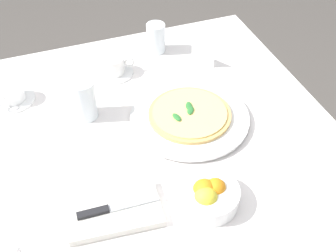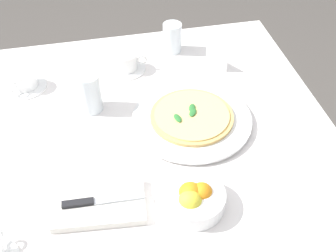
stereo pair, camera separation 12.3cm
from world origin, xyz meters
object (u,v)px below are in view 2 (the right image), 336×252
object	(u,v)px
water_glass_right_edge	(90,95)
citrus_bowl	(194,199)
coffee_cup_far_left	(127,62)
dinner_knife	(99,200)
coffee_cup_left_edge	(24,81)
napkin_folded	(99,204)
pizza_plate	(192,119)
pizza	(192,116)
menu_card	(217,59)
water_glass_center_back	(172,39)

from	to	relation	value
water_glass_right_edge	citrus_bowl	world-z (taller)	water_glass_right_edge
coffee_cup_far_left	dinner_knife	world-z (taller)	coffee_cup_far_left
citrus_bowl	coffee_cup_left_edge	bearing A→B (deg)	126.11
dinner_knife	napkin_folded	bearing A→B (deg)	-180.00
pizza_plate	pizza	xyz separation A→B (m)	(-0.00, 0.00, 0.01)
pizza_plate	napkin_folded	world-z (taller)	napkin_folded
citrus_bowl	menu_card	bearing A→B (deg)	67.84
pizza_plate	menu_card	distance (m)	0.29
menu_card	dinner_knife	bearing A→B (deg)	-72.96
citrus_bowl	pizza	bearing A→B (deg)	76.43
water_glass_right_edge	water_glass_center_back	bearing A→B (deg)	39.73
coffee_cup_left_edge	water_glass_right_edge	distance (m)	0.24
water_glass_right_edge	citrus_bowl	size ratio (longest dim) A/B	0.82
pizza	dinner_knife	xyz separation A→B (m)	(-0.29, -0.24, -0.00)
pizza	water_glass_right_edge	xyz separation A→B (m)	(-0.28, 0.12, 0.03)
water_glass_right_edge	pizza_plate	bearing A→B (deg)	-23.70
citrus_bowl	menu_card	xyz separation A→B (m)	(0.22, 0.54, 0.00)
coffee_cup_far_left	coffee_cup_left_edge	size ratio (longest dim) A/B	1.02
dinner_knife	coffee_cup_far_left	bearing A→B (deg)	77.59
coffee_cup_left_edge	water_glass_right_edge	xyz separation A→B (m)	(0.20, -0.14, 0.03)
pizza_plate	water_glass_center_back	xyz separation A→B (m)	(0.03, 0.37, 0.03)
pizza_plate	water_glass_center_back	size ratio (longest dim) A/B	3.34
water_glass_right_edge	dinner_knife	size ratio (longest dim) A/B	0.63
pizza	napkin_folded	distance (m)	0.38
napkin_folded	citrus_bowl	distance (m)	0.23
dinner_knife	citrus_bowl	distance (m)	0.22
napkin_folded	citrus_bowl	world-z (taller)	citrus_bowl
pizza	menu_card	distance (m)	0.29
coffee_cup_far_left	citrus_bowl	xyz separation A→B (m)	(0.07, -0.58, -0.00)
water_glass_center_back	citrus_bowl	distance (m)	0.67
water_glass_right_edge	napkin_folded	bearing A→B (deg)	-92.19
dinner_knife	menu_card	distance (m)	0.66
pizza	citrus_bowl	size ratio (longest dim) A/B	1.59
coffee_cup_left_edge	napkin_folded	world-z (taller)	coffee_cup_left_edge
water_glass_center_back	napkin_folded	size ratio (longest dim) A/B	0.45
water_glass_right_edge	dinner_knife	distance (m)	0.37
pizza_plate	menu_card	xyz separation A→B (m)	(0.15, 0.25, 0.02)
pizza	water_glass_right_edge	distance (m)	0.30
coffee_cup_far_left	napkin_folded	xyz separation A→B (m)	(-0.15, -0.54, -0.02)
citrus_bowl	menu_card	world-z (taller)	citrus_bowl
napkin_folded	dinner_knife	bearing A→B (deg)	2.99
coffee_cup_far_left	menu_card	xyz separation A→B (m)	(0.29, -0.05, 0.00)
coffee_cup_left_edge	menu_card	size ratio (longest dim) A/B	1.65
water_glass_center_back	napkin_folded	world-z (taller)	water_glass_center_back
pizza_plate	dinner_knife	world-z (taller)	dinner_knife
citrus_bowl	coffee_cup_far_left	bearing A→B (deg)	97.22
dinner_knife	pizza_plate	bearing A→B (deg)	42.76
dinner_knife	citrus_bowl	bearing A→B (deg)	-8.69
coffee_cup_left_edge	water_glass_center_back	size ratio (longest dim) A/B	1.26
water_glass_right_edge	napkin_folded	world-z (taller)	water_glass_right_edge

